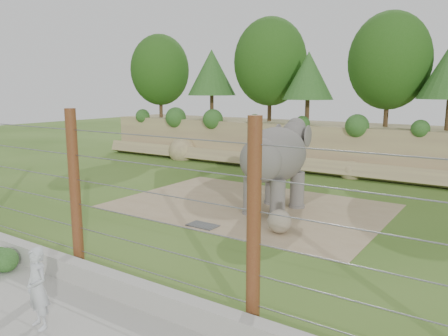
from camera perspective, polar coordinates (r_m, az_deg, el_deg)
The scene contains 9 objects.
ground at distance 14.77m, azimuth -4.36°, elevation -7.27°, with size 90.00×90.00×0.00m, color #355B1A.
back_embankment at distance 25.09m, azimuth 15.04°, elevation 8.82°, with size 30.00×5.52×8.77m.
dirt_patch at distance 16.88m, azimuth 3.31°, elevation -4.98°, with size 10.00×7.00×0.02m, color #9A7F5C.
drain_grate at distance 14.47m, azimuth -2.80°, elevation -7.48°, with size 1.00×0.60×0.03m, color #262628.
elephant at distance 16.00m, azimuth 6.69°, elevation 0.04°, with size 1.72×4.01×3.25m, color #5C5653, non-canonical shape.
stone_ball at distance 13.77m, azimuth 7.25°, elevation -6.92°, with size 0.75×0.75×0.75m, color gray.
retaining_wall at distance 11.43m, azimuth -20.40°, elevation -11.93°, with size 26.00×0.35×0.50m, color #B6B5A9.
barrier_fence at distance 11.19m, azimuth -18.89°, elevation -2.90°, with size 20.26×0.26×4.00m.
zookeeper at distance 9.10m, azimuth -23.19°, elevation -14.23°, with size 0.57×0.38×1.57m, color #ABB1B5.
Camera 1 is at (8.74, -11.05, 4.44)m, focal length 35.00 mm.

